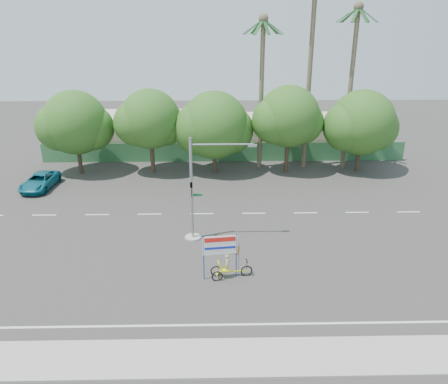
{
  "coord_description": "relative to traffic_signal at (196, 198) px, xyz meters",
  "views": [
    {
      "loc": [
        -0.94,
        -22.57,
        13.7
      ],
      "look_at": [
        -0.39,
        3.58,
        3.5
      ],
      "focal_mm": 35.0,
      "sensor_mm": 36.0,
      "label": 1
    }
  ],
  "objects": [
    {
      "name": "building_right",
      "position": [
        10.2,
        22.02,
        -1.12
      ],
      "size": [
        14.0,
        8.0,
        3.6
      ],
      "primitive_type": "cube",
      "color": "beige",
      "rests_on": "ground"
    },
    {
      "name": "palm_mid",
      "position": [
        14.2,
        15.52,
        6.48
      ],
      "size": [
        3.73,
        3.79,
        15.45
      ],
      "color": "#70604C",
      "rests_on": "ground"
    },
    {
      "name": "pickup_truck",
      "position": [
        -14.17,
        9.81,
        -2.25
      ],
      "size": [
        2.49,
        4.93,
        1.34
      ],
      "primitive_type": "imported",
      "rotation": [
        0.0,
        0.0,
        -0.06
      ],
      "color": "#106375",
      "rests_on": "ground"
    },
    {
      "name": "tree_left",
      "position": [
        -4.85,
        14.02,
        2.14
      ],
      "size": [
        6.66,
        5.6,
        8.07
      ],
      "color": "#473828",
      "rests_on": "ground"
    },
    {
      "name": "tree_far_left",
      "position": [
        -11.85,
        14.02,
        1.84
      ],
      "size": [
        7.14,
        6.0,
        7.96
      ],
      "color": "#473828",
      "rests_on": "ground"
    },
    {
      "name": "palm_tall",
      "position": [
        10.2,
        15.52,
        7.55
      ],
      "size": [
        3.73,
        3.79,
        17.45
      ],
      "color": "#70604C",
      "rests_on": "ground"
    },
    {
      "name": "sidewalk_near",
      "position": [
        2.2,
        -11.48,
        -2.86
      ],
      "size": [
        50.0,
        2.4,
        0.12
      ],
      "primitive_type": "cube",
      "color": "gray",
      "rests_on": "ground"
    },
    {
      "name": "ground",
      "position": [
        2.2,
        -3.98,
        -2.92
      ],
      "size": [
        120.0,
        120.0,
        0.0
      ],
      "primitive_type": "plane",
      "color": "#33302D",
      "rests_on": "ground"
    },
    {
      "name": "fence",
      "position": [
        2.2,
        17.52,
        -1.92
      ],
      "size": [
        38.0,
        0.08,
        2.0
      ],
      "primitive_type": "cube",
      "color": "#336B3D",
      "rests_on": "ground"
    },
    {
      "name": "building_left",
      "position": [
        -7.8,
        22.02,
        -0.92
      ],
      "size": [
        12.0,
        8.0,
        4.0
      ],
      "primitive_type": "cube",
      "color": "beige",
      "rests_on": "ground"
    },
    {
      "name": "traffic_signal",
      "position": [
        0.0,
        0.0,
        0.0
      ],
      "size": [
        4.72,
        1.1,
        7.0
      ],
      "color": "gray",
      "rests_on": "ground"
    },
    {
      "name": "tree_center",
      "position": [
        1.14,
        14.02,
        1.55
      ],
      "size": [
        7.62,
        6.4,
        7.85
      ],
      "color": "#473828",
      "rests_on": "ground"
    },
    {
      "name": "trike_billboard",
      "position": [
        1.76,
        -4.96,
        -1.79
      ],
      "size": [
        2.85,
        0.8,
        2.81
      ],
      "rotation": [
        0.0,
        0.0,
        0.12
      ],
      "color": "black",
      "rests_on": "ground"
    },
    {
      "name": "palm_short",
      "position": [
        5.7,
        15.52,
        5.94
      ],
      "size": [
        3.73,
        3.79,
        14.45
      ],
      "color": "#70604C",
      "rests_on": "ground"
    },
    {
      "name": "tree_right",
      "position": [
        8.15,
        14.02,
        2.32
      ],
      "size": [
        6.9,
        5.8,
        8.36
      ],
      "color": "#473828",
      "rests_on": "ground"
    },
    {
      "name": "tree_far_right",
      "position": [
        15.15,
        14.02,
        1.73
      ],
      "size": [
        7.38,
        6.2,
        7.94
      ],
      "color": "#473828",
      "rests_on": "ground"
    }
  ]
}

